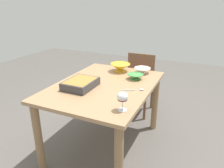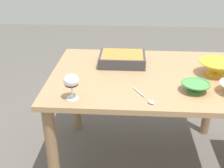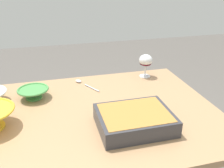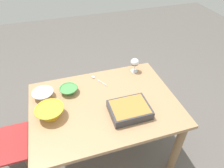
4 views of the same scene
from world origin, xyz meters
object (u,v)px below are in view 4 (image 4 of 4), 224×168
casserole_dish (129,109)px  dining_table (105,112)px  mixing_bowl (50,112)px  serving_bowl (43,94)px  serving_spoon (96,79)px  wine_glass (135,63)px  small_bowl (69,90)px

casserole_dish → dining_table: bearing=-46.0°
mixing_bowl → serving_bowl: bearing=-79.9°
serving_bowl → serving_spoon: 0.53m
wine_glass → serving_bowl: wine_glass is taller
dining_table → serving_bowl: (0.51, -0.24, 0.16)m
wine_glass → small_bowl: wine_glass is taller
casserole_dish → serving_spoon: size_ratio=1.62×
casserole_dish → small_bowl: 0.60m
casserole_dish → serving_bowl: (0.67, -0.41, -0.00)m
dining_table → wine_glass: 0.61m
mixing_bowl → serving_bowl: mixing_bowl is taller
wine_glass → small_bowl: bearing=10.8°
wine_glass → serving_bowl: bearing=7.8°
dining_table → serving_spoon: 0.37m
wine_glass → mixing_bowl: 0.97m
mixing_bowl → serving_bowl: (0.05, -0.26, -0.02)m
wine_glass → mixing_bowl: size_ratio=0.66×
mixing_bowl → serving_spoon: size_ratio=1.16×
small_bowl → serving_bowl: bearing=-1.7°
wine_glass → casserole_dish: 0.61m
dining_table → mixing_bowl: size_ratio=5.48×
mixing_bowl → small_bowl: 0.31m
small_bowl → dining_table: bearing=140.1°
wine_glass → mixing_bowl: bearing=23.4°
dining_table → serving_spoon: serving_spoon is taller
wine_glass → mixing_bowl: wine_glass is taller
casserole_dish → serving_spoon: bearing=-73.3°
wine_glass → small_bowl: 0.73m
serving_bowl → small_bowl: bearing=178.3°
dining_table → mixing_bowl: 0.49m
dining_table → mixing_bowl: mixing_bowl is taller
small_bowl → serving_bowl: size_ratio=0.89×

